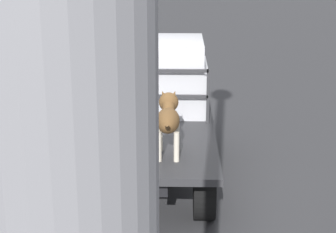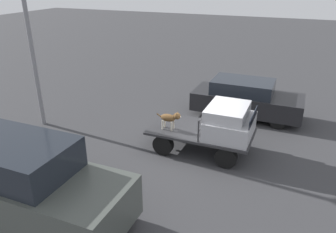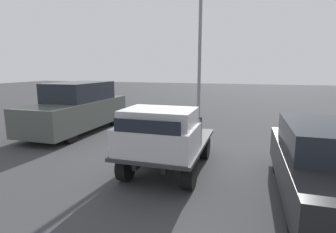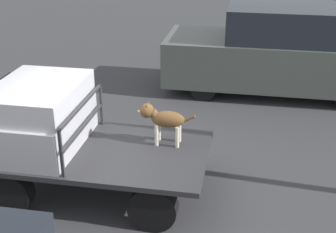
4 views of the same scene
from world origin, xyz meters
TOP-DOWN VIEW (x-y plane):
  - ground_plane at (0.00, 0.00)m, footprint 80.00×80.00m
  - flatbed_truck at (0.00, 0.00)m, footprint 3.41×1.87m
  - truck_cab at (0.91, 0.00)m, footprint 1.42×1.75m
  - truck_headboard at (0.16, 0.00)m, footprint 0.04×1.75m
  - dog at (-0.96, -0.37)m, footprint 0.90×0.25m

SIDE VIEW (x-z plane):
  - ground_plane at x=0.00m, z-range 0.00..0.00m
  - flatbed_truck at x=0.00m, z-range 0.17..0.91m
  - dog at x=-0.96m, z-range 0.83..1.50m
  - truck_cab at x=0.91m, z-range 0.72..1.70m
  - truck_headboard at x=0.16m, z-range 0.86..1.58m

